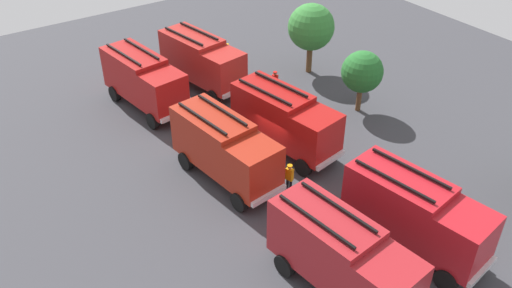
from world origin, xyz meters
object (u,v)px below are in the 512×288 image
fire_truck_5 (416,212)px  firefighter_0 (227,53)px  fire_truck_2 (342,255)px  firefighter_2 (275,82)px  fire_truck_3 (202,59)px  fire_truck_1 (225,147)px  tree_0 (311,27)px  firefighter_4 (289,177)px  traffic_cone_0 (178,138)px  firefighter_3 (268,91)px  tree_1 (362,72)px  fire_truck_0 (144,79)px  fire_truck_4 (285,119)px

fire_truck_5 → firefighter_0: (-22.23, 3.33, -1.20)m
fire_truck_2 → firefighter_2: fire_truck_2 is taller
fire_truck_3 → firefighter_2: bearing=31.8°
fire_truck_1 → fire_truck_3: bearing=149.9°
fire_truck_3 → tree_0: 8.50m
firefighter_4 → tree_0: tree_0 is taller
fire_truck_1 → traffic_cone_0: bearing=179.5°
firefighter_3 → firefighter_0: bearing=5.4°
fire_truck_3 → firefighter_3: bearing=16.4°
fire_truck_3 → tree_1: bearing=28.3°
firefighter_4 → tree_0: bearing=28.9°
fire_truck_0 → firefighter_4: size_ratio=4.15×
fire_truck_2 → fire_truck_3: size_ratio=0.99×
fire_truck_2 → traffic_cone_0: size_ratio=12.84×
fire_truck_5 → traffic_cone_0: 15.54m
fire_truck_2 → fire_truck_5: size_ratio=0.99×
firefighter_4 → tree_1: size_ratio=0.41×
fire_truck_1 → traffic_cone_0: size_ratio=12.84×
fire_truck_4 → tree_1: bearing=86.6°
firefighter_3 → traffic_cone_0: 7.48m
firefighter_0 → traffic_cone_0: firefighter_0 is taller
firefighter_2 → firefighter_3: bearing=-2.8°
firefighter_0 → tree_0: size_ratio=0.32×
fire_truck_0 → firefighter_4: bearing=3.6°
fire_truck_5 → tree_0: 19.25m
traffic_cone_0 → firefighter_4: bearing=19.6°
fire_truck_2 → firefighter_4: bearing=153.9°
fire_truck_1 → fire_truck_5: 10.73m
firefighter_0 → firefighter_4: 16.56m
fire_truck_0 → fire_truck_4: (9.46, 4.83, 0.00)m
fire_truck_3 → tree_0: bearing=62.4°
firefighter_0 → tree_1: size_ratio=0.39×
fire_truck_4 → firefighter_2: fire_truck_4 is taller
fire_truck_2 → firefighter_4: 7.27m
fire_truck_0 → tree_1: tree_1 is taller
fire_truck_4 → fire_truck_5: (10.22, 0.06, 0.00)m
fire_truck_4 → firefighter_2: 6.89m
fire_truck_4 → fire_truck_5: size_ratio=1.00×
fire_truck_2 → firefighter_4: fire_truck_2 is taller
fire_truck_3 → firefighter_2: fire_truck_3 is taller
firefighter_2 → tree_0: tree_0 is taller
firefighter_4 → firefighter_3: bearing=43.8°
tree_0 → fire_truck_4: bearing=-47.2°
fire_truck_1 → firefighter_2: 10.33m
fire_truck_3 → fire_truck_5: size_ratio=1.00×
fire_truck_1 → firefighter_2: bearing=121.3°
firefighter_0 → fire_truck_2: bearing=-144.8°
fire_truck_2 → firefighter_2: (-16.12, 8.21, -1.11)m
fire_truck_1 → fire_truck_4: same height
firefighter_2 → traffic_cone_0: size_ratio=3.16×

